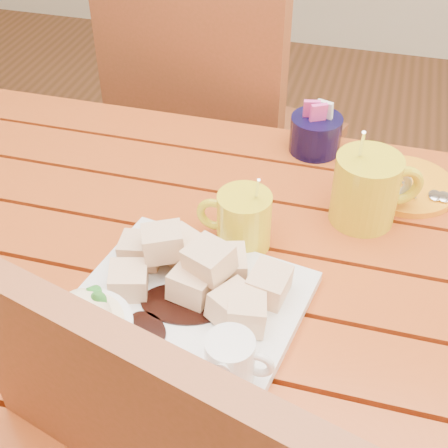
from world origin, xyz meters
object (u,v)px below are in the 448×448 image
(dessert_plate, at_px, (163,309))
(orange_saucer, at_px, (407,185))
(coffee_mug_right, at_px, (368,188))
(coffee_mug_left, at_px, (242,219))
(chair_far, at_px, (216,138))
(table, at_px, (224,318))

(dessert_plate, distance_m, orange_saucer, 0.49)
(coffee_mug_right, bearing_deg, coffee_mug_left, -172.08)
(coffee_mug_right, relative_size, orange_saucer, 1.02)
(coffee_mug_left, height_order, orange_saucer, coffee_mug_left)
(orange_saucer, distance_m, chair_far, 0.62)
(coffee_mug_right, height_order, orange_saucer, coffee_mug_right)
(table, xyz_separation_m, coffee_mug_right, (0.18, 0.17, 0.17))
(table, relative_size, dessert_plate, 3.60)
(table, height_order, chair_far, chair_far)
(coffee_mug_left, bearing_deg, orange_saucer, 44.32)
(coffee_mug_left, relative_size, coffee_mug_right, 0.79)
(table, distance_m, orange_saucer, 0.38)
(coffee_mug_left, bearing_deg, table, -98.33)
(table, relative_size, coffee_mug_right, 7.17)
(coffee_mug_right, bearing_deg, dessert_plate, -152.35)
(table, bearing_deg, chair_far, 107.24)
(coffee_mug_right, height_order, chair_far, chair_far)
(dessert_plate, xyz_separation_m, chair_far, (-0.16, 0.77, -0.24))
(coffee_mug_right, relative_size, chair_far, 0.17)
(coffee_mug_left, distance_m, coffee_mug_right, 0.20)
(table, height_order, dessert_plate, dessert_plate)
(table, height_order, orange_saucer, orange_saucer)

